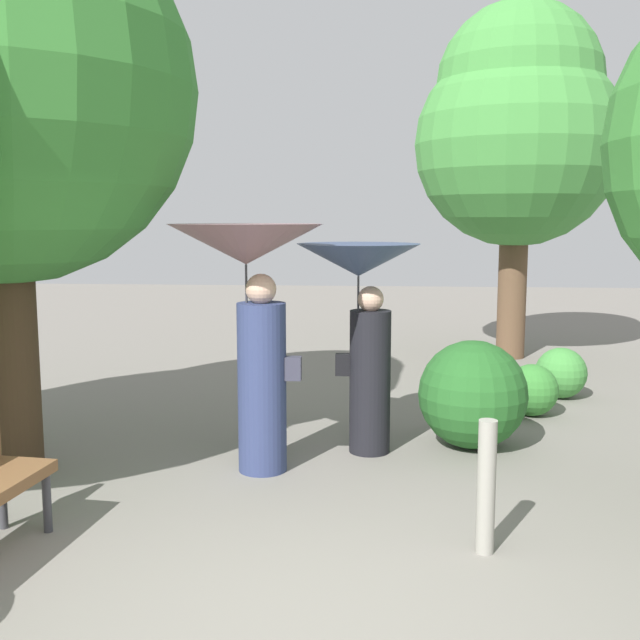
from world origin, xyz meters
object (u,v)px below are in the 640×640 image
person_right (363,302)px  person_left (251,289)px  path_marker_post (486,487)px  tree_near_right (518,126)px

person_right → person_left: bearing=124.0°
person_left → path_marker_post: size_ratio=2.39×
person_left → tree_near_right: size_ratio=0.40×
tree_near_right → path_marker_post: 7.75m
person_right → tree_near_right: tree_near_right is taller
tree_near_right → path_marker_post: tree_near_right is taller
tree_near_right → path_marker_post: (-1.33, -6.99, -3.08)m
tree_near_right → path_marker_post: bearing=-100.8°
person_left → tree_near_right: tree_near_right is taller
tree_near_right → person_left: bearing=-119.4°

